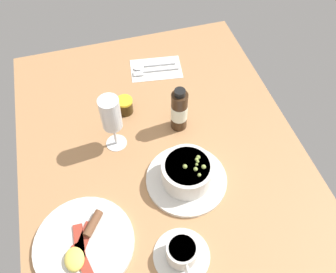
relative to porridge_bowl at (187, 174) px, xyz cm
name	(u,v)px	position (x,y,z in cm)	size (l,w,h in cm)	color
ground_plane	(161,154)	(11.70, 4.19, -5.38)	(110.00, 84.00, 3.00)	#B27F51
porridge_bowl	(187,174)	(0.00, 0.00, 0.00)	(22.86, 22.86, 8.98)	silver
cutlery_setting	(155,69)	(46.85, -2.96, -3.62)	(14.19, 19.66, 0.90)	silver
coffee_cup	(182,253)	(-20.05, 7.62, -1.23)	(14.20, 14.20, 6.11)	silver
wine_glass	(111,116)	(18.31, 16.60, 9.29)	(6.30, 6.30, 19.40)	white
jam_jar	(125,106)	(30.05, 11.24, -1.10)	(5.22, 5.22, 5.49)	#36250C
sauce_bottle_brown	(179,111)	(19.65, -3.71, 3.42)	(5.10, 5.10, 15.97)	#382314
breakfast_plate	(84,244)	(-10.65, 30.46, -2.97)	(25.40, 25.40, 3.70)	silver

